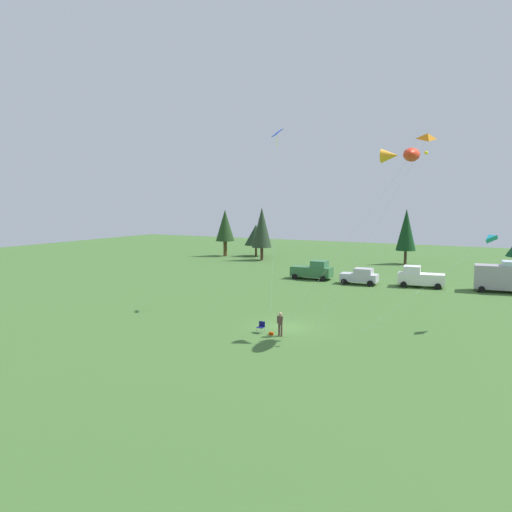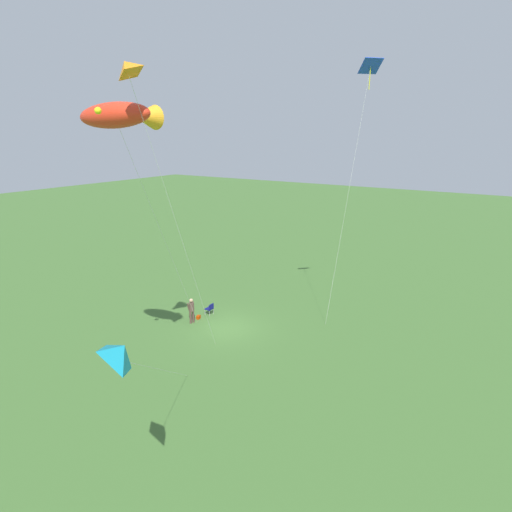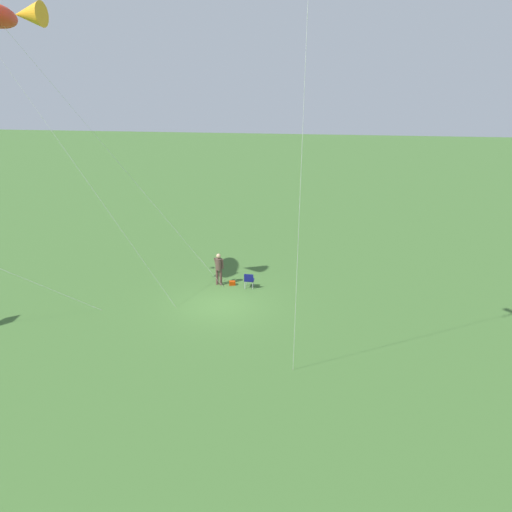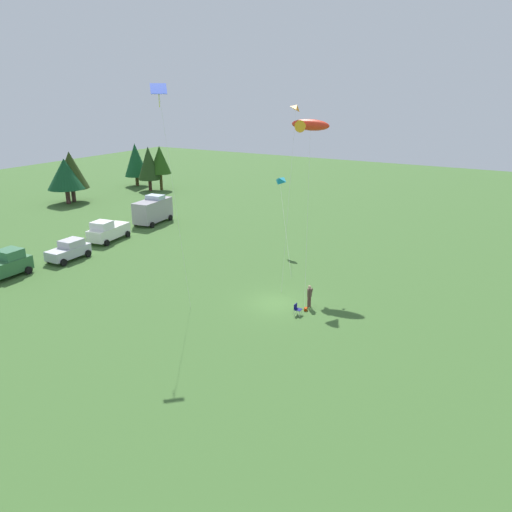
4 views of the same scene
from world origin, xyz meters
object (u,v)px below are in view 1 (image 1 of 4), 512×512
(kite_delta_teal, at_px, (488,238))
(folding_chair, at_px, (261,326))
(kite_large_fish, at_px, (406,155))
(truck_green_flatbed, at_px, (313,270))
(car_silver_compact, at_px, (360,276))
(kite_delta_orange, at_px, (427,137))
(backpack_on_grass, at_px, (271,334))
(truck_white_pickup, at_px, (419,277))
(person_kite_flyer, at_px, (280,322))
(kite_diamond_blue, at_px, (277,139))
(van_motorhome_grey, at_px, (502,277))

(kite_delta_teal, bearing_deg, folding_chair, -147.66)
(kite_large_fish, distance_m, kite_delta_teal, 9.41)
(truck_green_flatbed, distance_m, car_silver_compact, 6.30)
(kite_delta_orange, bearing_deg, backpack_on_grass, -149.15)
(kite_delta_teal, bearing_deg, truck_white_pickup, 114.68)
(folding_chair, xyz_separation_m, kite_delta_teal, (14.29, 9.05, 6.38))
(truck_white_pickup, xyz_separation_m, kite_delta_teal, (7.66, -16.66, 5.77))
(car_silver_compact, bearing_deg, truck_green_flatbed, 168.84)
(person_kite_flyer, distance_m, kite_delta_orange, 16.58)
(kite_diamond_blue, height_order, kite_delta_teal, kite_diamond_blue)
(truck_green_flatbed, height_order, truck_white_pickup, same)
(car_silver_compact, bearing_deg, kite_delta_teal, -49.55)
(backpack_on_grass, height_order, kite_large_fish, kite_large_fish)
(truck_green_flatbed, bearing_deg, kite_large_fish, -56.80)
(backpack_on_grass, xyz_separation_m, truck_green_flatbed, (-6.91, 25.54, 0.99))
(backpack_on_grass, xyz_separation_m, kite_delta_orange, (9.35, 5.58, 13.93))
(person_kite_flyer, height_order, kite_delta_orange, kite_delta_orange)
(folding_chair, relative_size, kite_diamond_blue, 0.05)
(kite_delta_teal, bearing_deg, kite_delta_orange, -136.90)
(folding_chair, relative_size, car_silver_compact, 0.19)
(person_kite_flyer, relative_size, kite_delta_teal, 0.21)
(person_kite_flyer, xyz_separation_m, van_motorhome_grey, (13.27, 26.76, 0.62))
(person_kite_flyer, height_order, folding_chair, person_kite_flyer)
(truck_green_flatbed, relative_size, kite_delta_teal, 0.60)
(backpack_on_grass, height_order, kite_diamond_blue, kite_diamond_blue)
(kite_diamond_blue, bearing_deg, backpack_on_grass, -66.30)
(folding_chair, distance_m, car_silver_compact, 24.29)
(folding_chair, relative_size, kite_delta_teal, 0.10)
(truck_green_flatbed, bearing_deg, kite_delta_teal, -40.63)
(kite_large_fish, height_order, kite_delta_orange, kite_delta_orange)
(person_kite_flyer, xyz_separation_m, car_silver_compact, (-1.39, 24.51, -0.07))
(folding_chair, xyz_separation_m, truck_green_flatbed, (-5.96, 25.27, 0.61))
(person_kite_flyer, distance_m, truck_green_flatbed, 26.60)
(truck_green_flatbed, relative_size, van_motorhome_grey, 0.90)
(kite_large_fish, xyz_separation_m, kite_delta_orange, (1.07, 1.63, 1.32))
(car_silver_compact, bearing_deg, backpack_on_grass, -90.58)
(van_motorhome_grey, xyz_separation_m, kite_delta_orange, (-4.62, -21.22, 12.40))
(van_motorhome_grey, distance_m, kite_large_fish, 26.02)
(folding_chair, height_order, car_silver_compact, car_silver_compact)
(person_kite_flyer, height_order, van_motorhome_grey, van_motorhome_grey)
(car_silver_compact, height_order, kite_diamond_blue, kite_diamond_blue)
(truck_green_flatbed, distance_m, kite_delta_orange, 28.81)
(truck_green_flatbed, height_order, kite_delta_orange, kite_delta_orange)
(kite_delta_orange, bearing_deg, kite_large_fish, -123.41)
(car_silver_compact, xyz_separation_m, kite_delta_orange, (10.04, -18.97, 13.09))
(van_motorhome_grey, distance_m, kite_delta_orange, 25.01)
(folding_chair, relative_size, truck_white_pickup, 0.16)
(car_silver_compact, height_order, van_motorhome_grey, van_motorhome_grey)
(backpack_on_grass, height_order, truck_white_pickup, truck_white_pickup)
(person_kite_flyer, relative_size, backpack_on_grass, 5.44)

